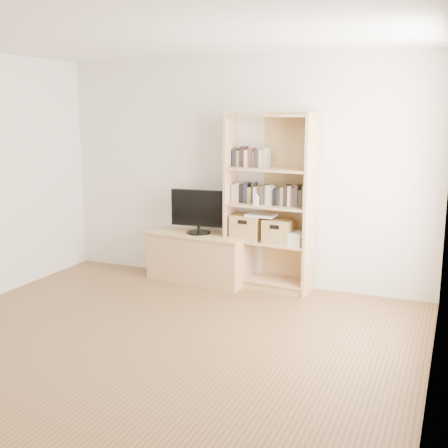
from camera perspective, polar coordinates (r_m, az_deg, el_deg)
The scene contains 14 objects.
floor at distance 4.72m, azimuth -9.76°, elevation -13.77°, with size 4.50×5.00×0.01m, color brown.
back_wall at distance 6.55m, azimuth 1.72°, elevation 5.30°, with size 4.50×0.02×2.60m, color white.
right_wall at distance 3.64m, azimuth 20.86°, elevation -0.31°, with size 0.02×5.00×2.60m, color white.
ceiling at distance 4.32m, azimuth -10.97°, elevation 19.28°, with size 4.50×5.00×0.01m, color white.
tv_stand at distance 6.70m, azimuth -2.57°, elevation -3.46°, with size 1.21×0.45×0.55m, color tan.
bookshelf at distance 6.29m, azimuth 4.61°, elevation 2.18°, with size 0.99×0.35×1.98m, color tan.
television at distance 6.58m, azimuth -2.62°, elevation 1.28°, with size 0.66×0.05×0.52m, color black.
books_row_mid at distance 6.29m, azimuth 4.70°, elevation 2.99°, with size 0.81×0.16×0.22m, color #BDB897.
books_row_upper at distance 6.34m, azimuth 2.92°, elevation 6.73°, with size 0.39×0.14×0.21m, color #BDB897.
baby_monitor at distance 6.23m, azimuth 3.28°, elevation 2.38°, with size 0.05×0.03×0.10m, color white.
basket_left at distance 6.44m, azimuth 2.39°, elevation -0.29°, with size 0.34×0.28×0.28m, color #A4814A.
basket_right at distance 6.29m, azimuth 5.56°, elevation -0.72°, with size 0.31×0.26×0.26m, color #A4814A.
laptop at distance 6.34m, azimuth 3.81°, elevation 0.91°, with size 0.33×0.23×0.03m, color white.
magazine_stack at distance 6.23m, azimuth 7.42°, elevation -1.54°, with size 0.18×0.25×0.12m, color silver.
Camera 1 is at (2.35, -3.57, 1.99)m, focal length 45.00 mm.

